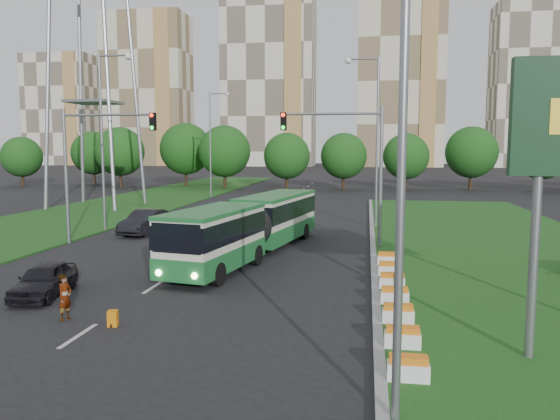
% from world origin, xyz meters
% --- Properties ---
extents(ground, '(360.00, 360.00, 0.00)m').
position_xyz_m(ground, '(0.00, 0.00, 0.00)').
color(ground, black).
rests_on(ground, ground).
extents(grass_median, '(14.00, 60.00, 0.15)m').
position_xyz_m(grass_median, '(13.00, 8.00, 0.07)').
color(grass_median, '#1A4D16').
rests_on(grass_median, ground).
extents(median_kerb, '(0.30, 60.00, 0.18)m').
position_xyz_m(median_kerb, '(6.05, 8.00, 0.09)').
color(median_kerb, gray).
rests_on(median_kerb, ground).
extents(left_verge, '(12.00, 110.00, 0.10)m').
position_xyz_m(left_verge, '(-18.00, 25.00, 0.05)').
color(left_verge, '#1A4D16').
rests_on(left_verge, ground).
extents(lane_markings, '(0.20, 100.00, 0.01)m').
position_xyz_m(lane_markings, '(-3.00, 20.00, 0.00)').
color(lane_markings, '#ACADA6').
rests_on(lane_markings, ground).
extents(flower_planters, '(1.10, 13.70, 0.60)m').
position_xyz_m(flower_planters, '(6.70, -1.40, 0.45)').
color(flower_planters, white).
rests_on(flower_planters, grass_median).
extents(traffic_mast_median, '(5.76, 0.32, 8.00)m').
position_xyz_m(traffic_mast_median, '(4.78, 10.00, 5.35)').
color(traffic_mast_median, gray).
rests_on(traffic_mast_median, ground).
extents(traffic_mast_left, '(5.76, 0.32, 8.00)m').
position_xyz_m(traffic_mast_left, '(-10.38, 9.00, 5.35)').
color(traffic_mast_left, gray).
rests_on(traffic_mast_left, ground).
extents(street_lamps, '(36.00, 60.00, 12.00)m').
position_xyz_m(street_lamps, '(-3.00, 10.00, 6.00)').
color(street_lamps, gray).
rests_on(street_lamps, ground).
extents(tree_line, '(120.00, 8.00, 9.00)m').
position_xyz_m(tree_line, '(10.00, 55.00, 4.50)').
color(tree_line, '#144913').
rests_on(tree_line, ground).
extents(apartment_tower_west, '(26.00, 15.00, 48.00)m').
position_xyz_m(apartment_tower_west, '(-65.00, 150.00, 24.00)').
color(apartment_tower_west, beige).
rests_on(apartment_tower_west, ground).
extents(apartment_tower_cwest, '(28.00, 15.00, 52.00)m').
position_xyz_m(apartment_tower_cwest, '(-25.00, 150.00, 26.00)').
color(apartment_tower_cwest, beige).
rests_on(apartment_tower_cwest, ground).
extents(apartment_tower_ceast, '(25.00, 15.00, 50.00)m').
position_xyz_m(apartment_tower_ceast, '(15.00, 150.00, 25.00)').
color(apartment_tower_ceast, beige).
rests_on(apartment_tower_ceast, ground).
extents(apartment_tower_east, '(27.00, 15.00, 47.00)m').
position_xyz_m(apartment_tower_east, '(55.00, 150.00, 23.50)').
color(apartment_tower_east, beige).
rests_on(apartment_tower_east, ground).
extents(midrise_west, '(22.00, 14.00, 36.00)m').
position_xyz_m(midrise_west, '(-95.00, 150.00, 18.00)').
color(midrise_west, beige).
rests_on(midrise_west, ground).
extents(articulated_bus, '(2.46, 15.75, 2.59)m').
position_xyz_m(articulated_bus, '(-0.47, 7.11, 1.59)').
color(articulated_bus, beige).
rests_on(articulated_bus, ground).
extents(car_left_near, '(2.14, 4.03, 1.31)m').
position_xyz_m(car_left_near, '(-6.62, -2.04, 0.65)').
color(car_left_near, black).
rests_on(car_left_near, ground).
extents(car_left_far, '(2.19, 4.99, 1.59)m').
position_xyz_m(car_left_far, '(-8.88, 13.24, 0.80)').
color(car_left_far, black).
rests_on(car_left_far, ground).
extents(pedestrian, '(0.45, 0.62, 1.55)m').
position_xyz_m(pedestrian, '(-4.23, -4.60, 0.78)').
color(pedestrian, gray).
rests_on(pedestrian, ground).
extents(shopping_trolley, '(0.31, 0.32, 0.52)m').
position_xyz_m(shopping_trolley, '(-2.36, -4.99, 0.26)').
color(shopping_trolley, orange).
rests_on(shopping_trolley, ground).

